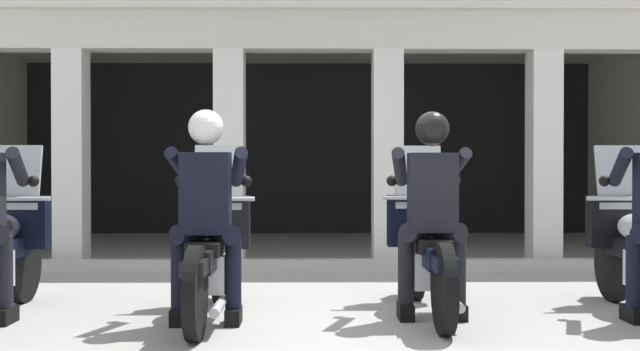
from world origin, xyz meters
TOP-DOWN VIEW (x-y plane):
  - ground_plane at (0.00, 3.00)m, footprint 80.00×80.00m
  - station_building at (-0.10, 5.33)m, footprint 10.45×4.93m
  - kerb_strip at (-0.10, 2.38)m, footprint 9.95×0.24m
  - motorcycle_center_left at (-0.85, -0.19)m, footprint 0.62×2.04m
  - police_officer_center_left at (-0.85, -0.47)m, footprint 0.63×0.61m
  - motorcycle_center_right at (0.85, -0.03)m, footprint 0.62×2.04m
  - police_officer_center_right at (0.85, -0.31)m, footprint 0.63×0.61m

SIDE VIEW (x-z plane):
  - ground_plane at x=0.00m, z-range 0.00..0.00m
  - kerb_strip at x=-0.10m, z-range 0.00..0.12m
  - motorcycle_center_left at x=-0.85m, z-range -0.17..1.17m
  - motorcycle_center_right at x=0.85m, z-range -0.17..1.17m
  - police_officer_center_left at x=-0.85m, z-range 0.15..1.73m
  - police_officer_center_right at x=0.85m, z-range 0.15..1.73m
  - station_building at x=-0.10m, z-range 0.44..3.58m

